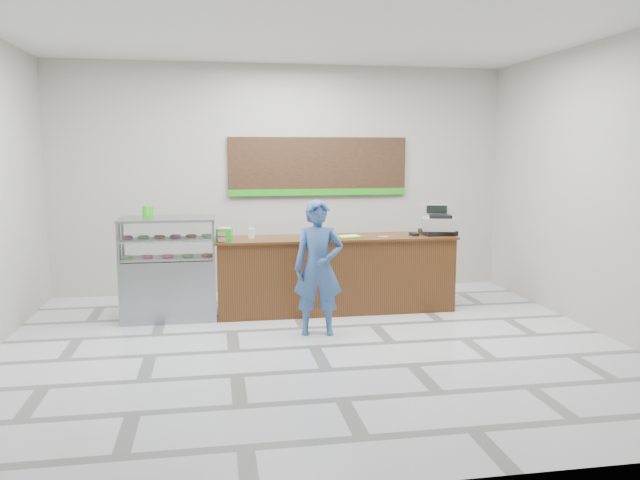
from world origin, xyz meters
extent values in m
plane|color=silver|center=(0.00, 0.00, 0.00)|extent=(7.00, 7.00, 0.00)
plane|color=#B2ADA3|center=(0.00, 3.00, 1.75)|extent=(7.00, 0.00, 7.00)
plane|color=silver|center=(0.00, 0.00, 3.50)|extent=(7.00, 7.00, 0.00)
cube|color=#552F14|center=(0.55, 1.55, 0.50)|extent=(3.20, 0.70, 1.00)
cube|color=#552F14|center=(0.55, 1.55, 1.01)|extent=(3.26, 0.76, 0.03)
cube|color=gray|center=(-1.67, 1.55, 0.40)|extent=(1.20, 0.70, 0.80)
cube|color=white|center=(-1.67, 1.55, 1.05)|extent=(1.20, 0.70, 0.50)
cube|color=gray|center=(-1.67, 1.55, 1.31)|extent=(1.22, 0.72, 0.03)
cube|color=silver|center=(-1.67, 1.55, 0.82)|extent=(1.14, 0.64, 0.02)
cube|color=silver|center=(-1.67, 1.55, 1.06)|extent=(1.14, 0.64, 0.02)
torus|color=#7CC571|center=(-2.17, 1.45, 0.85)|extent=(0.15, 0.15, 0.05)
torus|color=#DE4F88|center=(-1.92, 1.45, 0.85)|extent=(0.15, 0.15, 0.05)
torus|color=#DE4F88|center=(-1.67, 1.45, 0.85)|extent=(0.15, 0.15, 0.05)
torus|color=#7CC571|center=(-1.42, 1.45, 0.85)|extent=(0.15, 0.15, 0.05)
torus|color=#A8582B|center=(-1.17, 1.45, 0.85)|extent=(0.15, 0.15, 0.05)
torus|color=#DE4F88|center=(-2.17, 1.60, 1.09)|extent=(0.15, 0.15, 0.05)
torus|color=#7CC571|center=(-1.97, 1.60, 1.09)|extent=(0.15, 0.15, 0.05)
torus|color=#A8582B|center=(-1.77, 1.60, 1.09)|extent=(0.15, 0.15, 0.05)
torus|color=#DE4F88|center=(-1.57, 1.60, 1.09)|extent=(0.15, 0.15, 0.05)
torus|color=#A8582B|center=(-1.37, 1.60, 1.09)|extent=(0.15, 0.15, 0.05)
torus|color=#7CC571|center=(-1.17, 1.60, 1.09)|extent=(0.15, 0.15, 0.05)
cube|color=black|center=(0.55, 2.96, 1.95)|extent=(2.80, 0.05, 0.90)
cube|color=green|center=(0.55, 2.93, 1.55)|extent=(2.80, 0.02, 0.10)
cube|color=black|center=(2.01, 1.55, 1.06)|extent=(0.43, 0.43, 0.06)
cube|color=gray|center=(2.01, 1.55, 1.18)|extent=(0.54, 0.56, 0.17)
cube|color=black|center=(2.01, 1.46, 1.29)|extent=(0.35, 0.29, 0.04)
cube|color=gray|center=(2.01, 1.68, 1.35)|extent=(0.38, 0.21, 0.17)
cube|color=black|center=(2.01, 1.62, 1.38)|extent=(0.27, 0.09, 0.11)
cube|color=black|center=(1.63, 1.47, 1.05)|extent=(0.10, 0.17, 0.04)
cube|color=#5AB30B|center=(0.71, 1.47, 1.04)|extent=(0.39, 0.33, 0.02)
cube|color=white|center=(0.73, 1.47, 1.05)|extent=(0.28, 0.23, 0.00)
cube|color=white|center=(-0.95, 1.72, 1.10)|extent=(0.20, 0.20, 0.13)
cylinder|color=silver|center=(-0.59, 1.60, 1.10)|extent=(0.09, 0.09, 0.13)
cube|color=green|center=(-0.95, 1.30, 1.12)|extent=(0.22, 0.17, 0.17)
cylinder|color=#DE4F88|center=(1.19, 1.44, 1.03)|extent=(0.15, 0.15, 0.00)
cylinder|color=green|center=(-1.95, 1.73, 1.40)|extent=(0.09, 0.09, 0.14)
cylinder|color=green|center=(-1.91, 1.79, 1.40)|extent=(0.09, 0.09, 0.13)
imported|color=#33548B|center=(0.13, 0.50, 0.81)|extent=(0.64, 0.47, 1.61)
camera|label=1|loc=(-1.09, -6.67, 2.16)|focal=35.00mm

